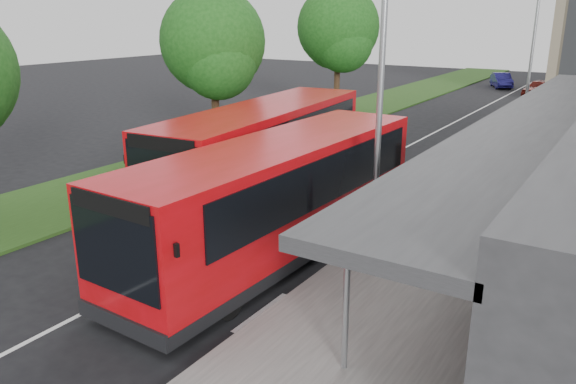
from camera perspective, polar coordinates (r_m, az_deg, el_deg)
name	(u,v)px	position (r m, az deg, el deg)	size (l,w,h in m)	color
ground	(206,250)	(16.09, -8.33, -5.87)	(120.00, 120.00, 0.00)	black
pavement	(551,143)	(31.90, 25.15, 4.56)	(5.00, 80.00, 0.15)	slate
grass_verge	(329,119)	(35.87, 4.14, 7.42)	(5.00, 80.00, 0.10)	#214215
lane_centre_line	(404,148)	(28.55, 11.69, 4.37)	(0.12, 70.00, 0.01)	silver
kerb_dashes	(492,141)	(31.39, 20.01, 4.86)	(0.12, 56.00, 0.01)	silver
tree_mid	(214,49)	(26.26, -7.55, 14.24)	(4.71, 4.71, 7.57)	#321D14
tree_far	(338,33)	(36.26, 5.14, 15.81)	(5.08, 5.08, 8.16)	#321D14
lamp_post_near	(378,84)	(14.33, 9.09, 10.82)	(1.44, 0.28, 8.00)	#999DA2
lamp_post_far	(531,47)	(33.57, 23.47, 13.40)	(1.44, 0.28, 8.00)	#999DA2
bus_main	(279,197)	(15.25, -0.92, -0.53)	(3.15, 11.19, 3.15)	red
bus_second	(264,150)	(20.42, -2.40, 4.29)	(3.98, 11.66, 3.24)	red
litter_bin	(498,170)	(23.04, 20.53, 2.12)	(0.56, 0.56, 1.00)	#392517
bollard	(535,137)	(30.23, 23.79, 5.13)	(0.15, 0.15, 0.91)	yellow
car_near	(539,88)	(50.49, 24.14, 9.62)	(1.58, 3.94, 1.34)	#5A120C
car_far	(502,80)	(55.41, 20.87, 10.56)	(1.38, 3.96, 1.31)	navy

